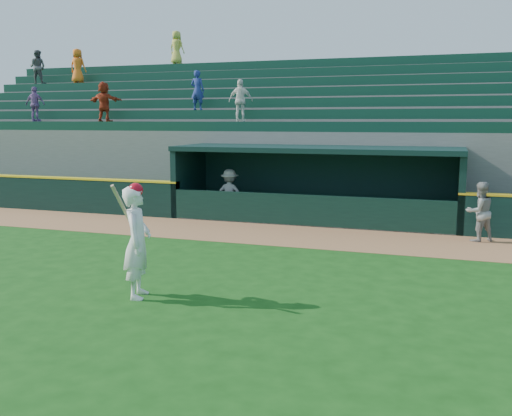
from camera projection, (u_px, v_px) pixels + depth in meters
The scene contains 7 objects.
ground at pixel (231, 280), 11.98m from camera, with size 120.00×120.00×0.00m, color #144411.
warning_track at pixel (293, 236), 16.56m from camera, with size 40.00×3.00×0.01m, color #99653D.
dugout_player_front at pixel (480, 212), 15.68m from camera, with size 0.81×0.63×1.66m, color gray.
dugout_player_inside at pixel (230, 194), 19.51m from camera, with size 1.08×0.62×1.67m, color #A2A29D.
dugout at pixel (317, 179), 19.26m from camera, with size 9.40×2.80×2.46m.
stands at pixel (342, 143), 23.38m from camera, with size 34.50×6.25×7.54m.
batter_at_plate at pixel (137, 241), 10.68m from camera, with size 0.72×0.93×2.20m.
Camera 1 is at (4.24, -10.82, 3.33)m, focal length 40.00 mm.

